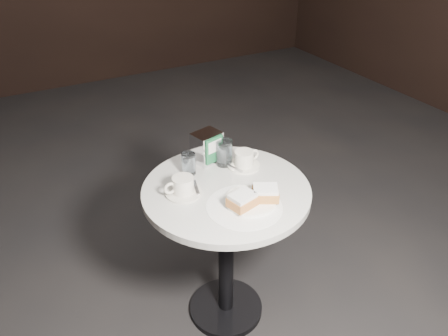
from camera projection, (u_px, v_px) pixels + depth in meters
ground at (226, 309)px, 2.20m from camera, size 7.00×7.00×0.00m
cafe_table at (226, 225)px, 1.91m from camera, size 0.70×0.70×0.74m
sugar_spill at (244, 206)px, 1.69m from camera, size 0.32×0.32×0.00m
beignet_plate at (253, 198)px, 1.70m from camera, size 0.23×0.22×0.07m
coffee_cup_left at (183, 187)px, 1.75m from camera, size 0.16×0.15×0.08m
coffee_cup_right at (244, 160)px, 1.93m from camera, size 0.16×0.16×0.08m
water_glass_left at (189, 164)px, 1.87m from camera, size 0.06×0.06×0.10m
water_glass_right at (224, 153)px, 1.93m from camera, size 0.09×0.09×0.12m
napkin_dispenser at (207, 147)px, 1.95m from camera, size 0.14×0.13×0.14m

